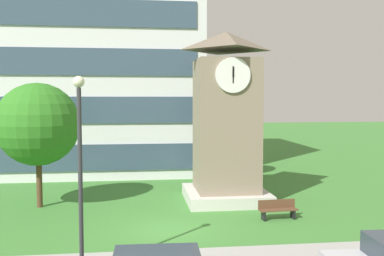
{
  "coord_description": "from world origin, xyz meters",
  "views": [
    {
      "loc": [
        -1.24,
        -17.99,
        5.56
      ],
      "look_at": [
        1.73,
        5.98,
        3.93
      ],
      "focal_mm": 40.58,
      "sensor_mm": 36.0,
      "label": 1
    }
  ],
  "objects_px": {
    "park_bench": "(278,209)",
    "street_lamp": "(80,154)",
    "clock_tower": "(226,127)",
    "tree_by_building": "(38,124)",
    "tree_streetside": "(227,128)"
  },
  "relations": [
    {
      "from": "street_lamp",
      "to": "tree_by_building",
      "type": "height_order",
      "value": "tree_by_building"
    },
    {
      "from": "clock_tower",
      "to": "street_lamp",
      "type": "distance_m",
      "value": 11.27
    },
    {
      "from": "tree_by_building",
      "to": "tree_streetside",
      "type": "distance_m",
      "value": 13.7
    },
    {
      "from": "park_bench",
      "to": "tree_streetside",
      "type": "height_order",
      "value": "tree_streetside"
    },
    {
      "from": "park_bench",
      "to": "street_lamp",
      "type": "distance_m",
      "value": 10.33
    },
    {
      "from": "street_lamp",
      "to": "tree_streetside",
      "type": "distance_m",
      "value": 18.46
    },
    {
      "from": "clock_tower",
      "to": "tree_by_building",
      "type": "relative_size",
      "value": 1.43
    },
    {
      "from": "tree_by_building",
      "to": "tree_streetside",
      "type": "xyz_separation_m",
      "value": [
        11.38,
        7.58,
        -0.77
      ]
    },
    {
      "from": "park_bench",
      "to": "street_lamp",
      "type": "xyz_separation_m",
      "value": [
        -8.19,
        -5.31,
        3.39
      ]
    },
    {
      "from": "clock_tower",
      "to": "park_bench",
      "type": "height_order",
      "value": "clock_tower"
    },
    {
      "from": "park_bench",
      "to": "street_lamp",
      "type": "bearing_deg",
      "value": -147.02
    },
    {
      "from": "clock_tower",
      "to": "tree_by_building",
      "type": "bearing_deg",
      "value": -178.83
    },
    {
      "from": "park_bench",
      "to": "tree_by_building",
      "type": "height_order",
      "value": "tree_by_building"
    },
    {
      "from": "street_lamp",
      "to": "tree_streetside",
      "type": "height_order",
      "value": "street_lamp"
    },
    {
      "from": "clock_tower",
      "to": "street_lamp",
      "type": "bearing_deg",
      "value": -125.38
    }
  ]
}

